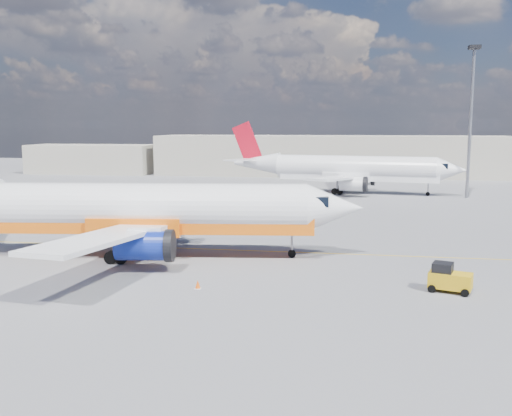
# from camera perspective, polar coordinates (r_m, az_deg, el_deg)

# --- Properties ---
(ground) EXTENTS (240.00, 240.00, 0.00)m
(ground) POSITION_cam_1_polar(r_m,az_deg,el_deg) (44.08, -2.43, -5.08)
(ground) COLOR slate
(ground) RESTS_ON ground
(taxi_line) EXTENTS (70.00, 0.15, 0.01)m
(taxi_line) POSITION_cam_1_polar(r_m,az_deg,el_deg) (46.95, -1.69, -4.24)
(taxi_line) COLOR gold
(taxi_line) RESTS_ON ground
(terminal_main) EXTENTS (70.00, 14.00, 8.00)m
(terminal_main) POSITION_cam_1_polar(r_m,az_deg,el_deg) (117.22, 7.40, 5.23)
(terminal_main) COLOR #B0A998
(terminal_main) RESTS_ON ground
(terminal_annex) EXTENTS (26.00, 10.00, 6.00)m
(terminal_annex) POSITION_cam_1_polar(r_m,az_deg,el_deg) (126.21, -16.06, 4.73)
(terminal_annex) COLOR #B0A998
(terminal_annex) RESTS_ON ground
(main_jet) EXTENTS (36.37, 28.54, 11.01)m
(main_jet) POSITION_cam_1_polar(r_m,az_deg,el_deg) (45.17, -11.79, -0.18)
(main_jet) COLOR white
(main_jet) RESTS_ON ground
(second_jet) EXTENTS (35.62, 27.76, 10.76)m
(second_jet) POSITION_cam_1_polar(r_m,az_deg,el_deg) (86.88, 9.11, 3.85)
(second_jet) COLOR white
(second_jet) RESTS_ON ground
(gse_tug) EXTENTS (2.82, 2.22, 1.79)m
(gse_tug) POSITION_cam_1_polar(r_m,az_deg,el_deg) (37.30, 18.73, -6.67)
(gse_tug) COLOR black
(gse_tug) RESTS_ON ground
(traffic_cone) EXTENTS (0.39, 0.39, 0.55)m
(traffic_cone) POSITION_cam_1_polar(r_m,az_deg,el_deg) (36.30, -5.85, -7.63)
(traffic_cone) COLOR white
(traffic_cone) RESTS_ON ground
(floodlight_mast) EXTENTS (1.52, 1.52, 20.85)m
(floodlight_mast) POSITION_cam_1_polar(r_m,az_deg,el_deg) (84.76, 20.73, 9.35)
(floodlight_mast) COLOR gray
(floodlight_mast) RESTS_ON ground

